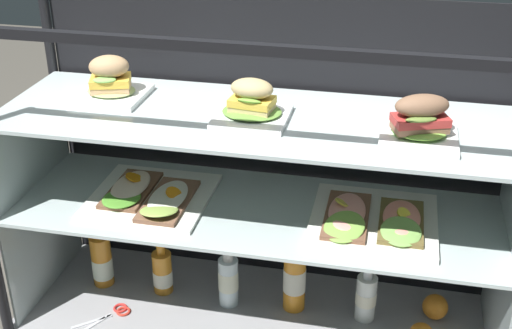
% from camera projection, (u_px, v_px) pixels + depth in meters
% --- Properties ---
extents(ground_plane, '(6.00, 6.00, 0.02)m').
position_uv_depth(ground_plane, '(256.00, 326.00, 2.10)').
color(ground_plane, '#4A473F').
rests_on(ground_plane, ground).
extents(case_base_deck, '(1.44, 0.50, 0.04)m').
position_uv_depth(case_base_deck, '(256.00, 318.00, 2.09)').
color(case_base_deck, '#9C9B9E').
rests_on(case_base_deck, ground).
extents(case_frame, '(1.44, 0.50, 0.97)m').
position_uv_depth(case_frame, '(267.00, 150.00, 2.00)').
color(case_frame, black).
rests_on(case_frame, ground).
extents(riser_lower_tier, '(1.38, 0.44, 0.36)m').
position_uv_depth(riser_lower_tier, '(256.00, 265.00, 2.00)').
color(riser_lower_tier, silver).
rests_on(riser_lower_tier, case_base_deck).
extents(shelf_lower_glass, '(1.39, 0.45, 0.01)m').
position_uv_depth(shelf_lower_glass, '(256.00, 211.00, 1.91)').
color(shelf_lower_glass, silver).
rests_on(shelf_lower_glass, riser_lower_tier).
extents(riser_upper_tier, '(1.38, 0.44, 0.27)m').
position_uv_depth(riser_upper_tier, '(256.00, 166.00, 1.85)').
color(riser_upper_tier, silver).
rests_on(riser_upper_tier, shelf_lower_glass).
extents(shelf_upper_glass, '(1.39, 0.45, 0.01)m').
position_uv_depth(shelf_upper_glass, '(256.00, 119.00, 1.79)').
color(shelf_upper_glass, silver).
rests_on(shelf_upper_glass, riser_upper_tier).
extents(plated_roll_sandwich_far_right, '(0.19, 0.19, 0.12)m').
position_uv_depth(plated_roll_sandwich_far_right, '(111.00, 83.00, 1.89)').
color(plated_roll_sandwich_far_right, white).
rests_on(plated_roll_sandwich_far_right, shelf_upper_glass).
extents(plated_roll_sandwich_right_of_center, '(0.19, 0.19, 0.11)m').
position_uv_depth(plated_roll_sandwich_right_of_center, '(252.00, 106.00, 1.75)').
color(plated_roll_sandwich_right_of_center, white).
rests_on(plated_roll_sandwich_right_of_center, shelf_upper_glass).
extents(plated_roll_sandwich_center, '(0.19, 0.19, 0.12)m').
position_uv_depth(plated_roll_sandwich_center, '(420.00, 124.00, 1.63)').
color(plated_roll_sandwich_center, white).
rests_on(plated_roll_sandwich_center, shelf_upper_glass).
extents(open_sandwich_tray_mid_left, '(0.34, 0.35, 0.06)m').
position_uv_depth(open_sandwich_tray_mid_left, '(149.00, 196.00, 1.94)').
color(open_sandwich_tray_mid_left, white).
rests_on(open_sandwich_tray_mid_left, shelf_lower_glass).
extents(open_sandwich_tray_far_left, '(0.34, 0.33, 0.06)m').
position_uv_depth(open_sandwich_tray_far_left, '(373.00, 220.00, 1.82)').
color(open_sandwich_tray_far_left, white).
rests_on(open_sandwich_tray_far_left, shelf_lower_glass).
extents(juice_bottle_back_right, '(0.07, 0.07, 0.22)m').
position_uv_depth(juice_bottle_back_right, '(102.00, 261.00, 2.18)').
color(juice_bottle_back_right, orange).
rests_on(juice_bottle_back_right, case_base_deck).
extents(juice_bottle_front_right_end, '(0.06, 0.06, 0.20)m').
position_uv_depth(juice_bottle_front_right_end, '(163.00, 272.00, 2.15)').
color(juice_bottle_front_right_end, orange).
rests_on(juice_bottle_front_right_end, case_base_deck).
extents(juice_bottle_back_center, '(0.06, 0.06, 0.21)m').
position_uv_depth(juice_bottle_back_center, '(228.00, 280.00, 2.09)').
color(juice_bottle_back_center, white).
rests_on(juice_bottle_back_center, case_base_deck).
extents(juice_bottle_front_left_end, '(0.07, 0.07, 0.24)m').
position_uv_depth(juice_bottle_front_left_end, '(295.00, 279.00, 2.06)').
color(juice_bottle_front_left_end, orange).
rests_on(juice_bottle_front_left_end, case_base_deck).
extents(juice_bottle_tucked_behind, '(0.06, 0.06, 0.19)m').
position_uv_depth(juice_bottle_tucked_behind, '(366.00, 296.00, 2.03)').
color(juice_bottle_tucked_behind, white).
rests_on(juice_bottle_tucked_behind, case_base_deck).
extents(orange_fruit_near_left_post, '(0.08, 0.08, 0.08)m').
position_uv_depth(orange_fruit_near_left_post, '(435.00, 307.00, 2.05)').
color(orange_fruit_near_left_post, orange).
rests_on(orange_fruit_near_left_post, case_base_deck).
extents(kitchen_scissors, '(0.16, 0.17, 0.01)m').
position_uv_depth(kitchen_scissors, '(115.00, 313.00, 2.07)').
color(kitchen_scissors, silver).
rests_on(kitchen_scissors, case_base_deck).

